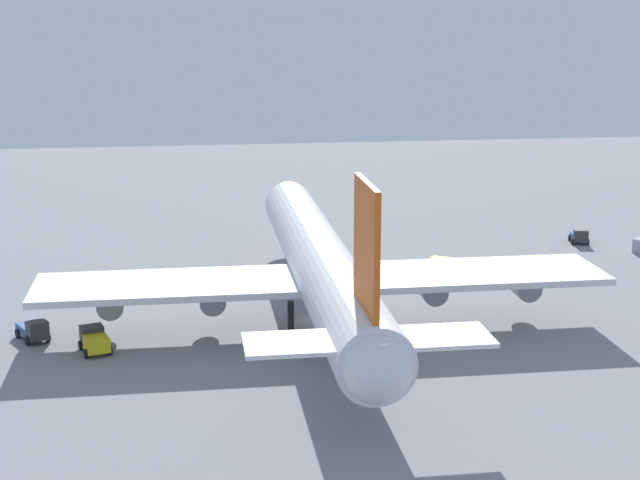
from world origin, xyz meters
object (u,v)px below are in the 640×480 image
Objects in this scene: cargo_airplane at (320,264)px; catering_truck at (94,340)px; fuel_truck at (579,236)px; maintenance_van at (443,264)px; safety_cone_nose at (293,249)px; cargo_loader at (34,330)px.

cargo_airplane is 14.48× the size of catering_truck.
cargo_airplane is 17.65× the size of fuel_truck.
catering_truck is (-6.28, 23.74, -5.28)m from cargo_airplane.
maintenance_van is at bearing -46.56° from cargo_airplane.
safety_cone_nose is at bearing -32.64° from catering_truck.
maintenance_van is 1.08× the size of fuel_truck.
cargo_loader is at bearing 93.89° from cargo_airplane.
safety_cone_nose is (37.91, -24.28, -0.90)m from catering_truck.
fuel_truck is (12.77, -23.88, -0.09)m from maintenance_van.
cargo_airplane is 30.80m from cargo_loader.
safety_cone_nose is at bearing 88.08° from fuel_truck.
cargo_loader is 1.29× the size of fuel_truck.
fuel_truck is 41.82m from safety_cone_nose.
cargo_airplane is at bearing -75.19° from catering_truck.
cargo_airplane reaches higher than fuel_truck.
cargo_loader is 8.01× the size of safety_cone_nose.
catering_truck is 7.58× the size of safety_cone_nose.
maintenance_van is 6.68× the size of safety_cone_nose.
cargo_airplane is 25.11m from catering_truck.
catering_truck reaches higher than maintenance_van.
maintenance_van reaches higher than fuel_truck.
cargo_loader is at bearing 137.57° from safety_cone_nose.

